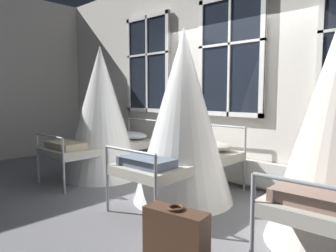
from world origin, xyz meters
TOP-DOWN VIEW (x-y plane):
  - ground at (0.00, 0.00)m, footprint 18.07×18.07m
  - back_wall_with_windows at (0.00, 1.20)m, footprint 9.01×0.10m
  - window_bank at (-0.00, 1.08)m, footprint 4.83×0.10m
  - cot_first at (-1.80, -0.02)m, footprint 1.33×1.91m
  - cot_second at (-0.01, 0.02)m, footprint 1.33×1.92m
  - suitcase_dark at (0.94, -1.20)m, footprint 0.58×0.29m

SIDE VIEW (x-z plane):
  - ground at x=0.00m, z-range 0.00..0.00m
  - suitcase_dark at x=0.94m, z-range -0.01..0.46m
  - cot_first at x=-1.80m, z-range -0.03..2.17m
  - cot_second at x=-0.01m, z-range -0.03..2.21m
  - window_bank at x=0.00m, z-range -0.19..2.64m
  - back_wall_with_windows at x=0.00m, z-range 0.00..3.53m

